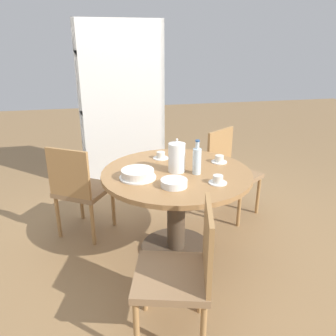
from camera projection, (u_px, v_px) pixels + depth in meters
ground_plane at (176, 249)px, 2.83m from camera, size 14.00×14.00×0.00m
dining_table at (176, 192)px, 2.64m from camera, size 1.18×1.18×0.72m
chair_a at (80, 188)px, 2.89m from camera, size 0.58×0.58×0.86m
chair_b at (182, 271)px, 1.84m from camera, size 0.52×0.52×0.86m
chair_c at (230, 170)px, 3.30m from camera, size 0.58×0.58×0.86m
bookshelf at (122, 108)px, 3.84m from camera, size 0.97×0.28×1.92m
coffee_pot at (177, 157)px, 2.53m from camera, size 0.13×0.13×0.27m
water_bottle at (197, 160)px, 2.49m from camera, size 0.07×0.07×0.27m
cake_main at (138, 174)px, 2.43m from camera, size 0.28×0.28×0.07m
cup_a at (161, 156)px, 2.85m from camera, size 0.13×0.13×0.06m
cup_b at (218, 180)px, 2.34m from camera, size 0.13×0.13×0.06m
cup_c at (219, 160)px, 2.76m from camera, size 0.13×0.13×0.06m
plate_stack at (174, 183)px, 2.29m from camera, size 0.19×0.19×0.05m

